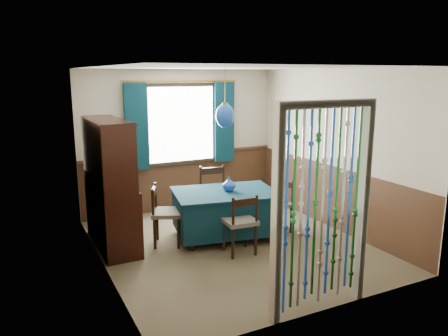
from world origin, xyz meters
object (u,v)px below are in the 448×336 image
dining_table (225,211)px  bowl_shelf (118,163)px  chair_right (278,204)px  chair_left (165,213)px  chair_near (240,222)px  chair_far (215,194)px  vase_sideboard (109,173)px  vase_table (229,185)px  sideboard (111,204)px  pendant_lamp (225,116)px

dining_table → bowl_shelf: 1.75m
bowl_shelf → chair_right: bearing=-5.9°
chair_left → chair_near: bearing=69.2°
chair_far → vase_sideboard: (-1.65, 0.14, 0.50)m
chair_far → bowl_shelf: (-1.65, -0.49, 0.76)m
chair_right → vase_table: bearing=72.9°
chair_far → vase_table: 0.67m
dining_table → vase_table: bearing=20.8°
chair_right → vase_table: vase_table is taller
chair_near → sideboard: 1.86m
chair_right → vase_sideboard: 2.60m
chair_far → bowl_shelf: size_ratio=4.80×
chair_left → bowl_shelf: bowl_shelf is taller
chair_right → pendant_lamp: 1.64m
chair_left → chair_far: bearing=137.8°
chair_far → sideboard: 1.72m
pendant_lamp → vase_sideboard: pendant_lamp is taller
chair_near → chair_right: 1.07m
chair_left → bowl_shelf: 1.02m
sideboard → chair_right: bearing=-14.2°
chair_far → chair_near: bearing=88.5°
vase_table → vase_sideboard: vase_sideboard is taller
vase_table → vase_sideboard: bearing=155.2°
vase_table → pendant_lamp: bearing=-170.1°
chair_far → pendant_lamp: bearing=86.4°
chair_near → chair_left: (-0.80, 0.79, 0.01)m
chair_right → vase_sideboard: size_ratio=4.52×
chair_right → chair_far: bearing=38.1°
chair_left → vase_sideboard: (-0.64, 0.59, 0.53)m
chair_right → vase_table: 0.88m
bowl_shelf → sideboard: bearing=100.2°
chair_far → chair_left: chair_far is taller
chair_near → vase_sideboard: vase_sideboard is taller
vase_sideboard → vase_table: bearing=-24.8°
dining_table → pendant_lamp: bearing=-77.7°
dining_table → chair_right: chair_right is taller
chair_near → vase_table: size_ratio=4.44×
chair_right → pendant_lamp: pendant_lamp is taller
chair_near → pendant_lamp: bearing=86.9°
dining_table → chair_left: bearing=-179.0°
sideboard → pendant_lamp: bearing=-16.6°
dining_table → chair_left: chair_left is taller
dining_table → pendant_lamp: (0.00, -0.00, 1.42)m
chair_near → chair_far: (0.21, 1.24, 0.05)m
chair_near → sideboard: bearing=148.7°
chair_near → chair_far: 1.26m
chair_left → pendant_lamp: (0.89, -0.15, 1.37)m
chair_near → chair_right: size_ratio=1.03×
chair_far → chair_left: bearing=32.2°
chair_near → pendant_lamp: pendant_lamp is taller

